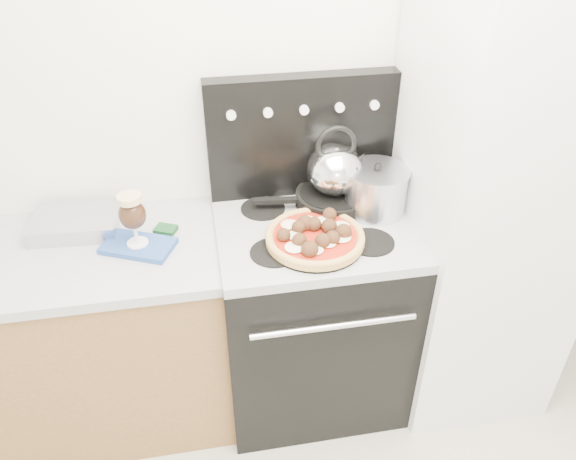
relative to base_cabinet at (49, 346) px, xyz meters
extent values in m
cube|color=white|center=(1.02, 0.30, 0.82)|extent=(3.50, 0.01, 2.50)
cube|color=brown|center=(0.00, 0.00, 0.00)|extent=(1.45, 0.60, 0.86)
cube|color=#B1B1B6|center=(0.00, 0.00, 0.45)|extent=(1.48, 0.63, 0.04)
cube|color=black|center=(1.10, -0.02, 0.01)|extent=(0.76, 0.65, 0.88)
cube|color=#ADADB2|center=(1.10, -0.02, 0.47)|extent=(0.76, 0.65, 0.04)
cube|color=black|center=(1.10, 0.25, 0.74)|extent=(0.76, 0.08, 0.50)
cube|color=silver|center=(1.80, -0.05, 0.52)|extent=(0.64, 0.68, 1.90)
cube|color=silver|center=(0.20, 0.14, 0.50)|extent=(0.34, 0.25, 0.06)
cube|color=#284D9A|center=(0.44, -0.03, 0.48)|extent=(0.30, 0.24, 0.02)
cylinder|color=black|center=(1.08, -0.14, 0.50)|extent=(0.38, 0.38, 0.01)
cylinder|color=black|center=(1.21, 0.11, 0.52)|extent=(0.34, 0.34, 0.05)
cylinder|color=silver|center=(1.36, 0.04, 0.58)|extent=(0.27, 0.27, 0.18)
camera|label=1|loc=(0.69, -1.78, 1.72)|focal=35.00mm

